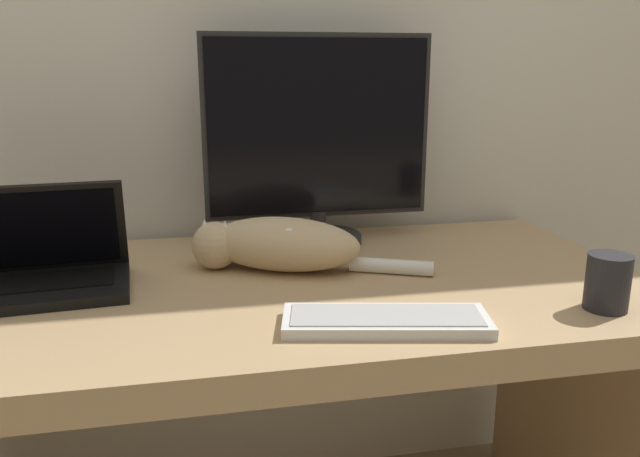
{
  "coord_description": "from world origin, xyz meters",
  "views": [
    {
      "loc": [
        -0.16,
        -0.82,
        1.18
      ],
      "look_at": [
        0.08,
        0.35,
        0.87
      ],
      "focal_mm": 35.0,
      "sensor_mm": 36.0,
      "label": 1
    }
  ],
  "objects_px": {
    "external_keyboard": "(386,321)",
    "coffee_mug": "(608,282)",
    "monitor": "(318,142)",
    "laptop": "(41,269)",
    "cat": "(276,243)"
  },
  "relations": [
    {
      "from": "monitor",
      "to": "coffee_mug",
      "type": "relative_size",
      "value": 5.34
    },
    {
      "from": "cat",
      "to": "external_keyboard",
      "type": "bearing_deg",
      "value": -43.97
    },
    {
      "from": "cat",
      "to": "coffee_mug",
      "type": "relative_size",
      "value": 4.87
    },
    {
      "from": "laptop",
      "to": "coffee_mug",
      "type": "height_order",
      "value": "laptop"
    },
    {
      "from": "cat",
      "to": "coffee_mug",
      "type": "distance_m",
      "value": 0.66
    },
    {
      "from": "monitor",
      "to": "coffee_mug",
      "type": "xyz_separation_m",
      "value": [
        0.43,
        -0.54,
        -0.2
      ]
    },
    {
      "from": "external_keyboard",
      "to": "laptop",
      "type": "bearing_deg",
      "value": 165.15
    },
    {
      "from": "coffee_mug",
      "to": "monitor",
      "type": "bearing_deg",
      "value": 128.18
    },
    {
      "from": "monitor",
      "to": "laptop",
      "type": "height_order",
      "value": "monitor"
    },
    {
      "from": "laptop",
      "to": "coffee_mug",
      "type": "bearing_deg",
      "value": -21.66
    },
    {
      "from": "external_keyboard",
      "to": "coffee_mug",
      "type": "bearing_deg",
      "value": 11.03
    },
    {
      "from": "monitor",
      "to": "cat",
      "type": "bearing_deg",
      "value": -123.9
    },
    {
      "from": "monitor",
      "to": "external_keyboard",
      "type": "distance_m",
      "value": 0.59
    },
    {
      "from": "external_keyboard",
      "to": "coffee_mug",
      "type": "height_order",
      "value": "coffee_mug"
    },
    {
      "from": "cat",
      "to": "laptop",
      "type": "bearing_deg",
      "value": -152.32
    }
  ]
}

